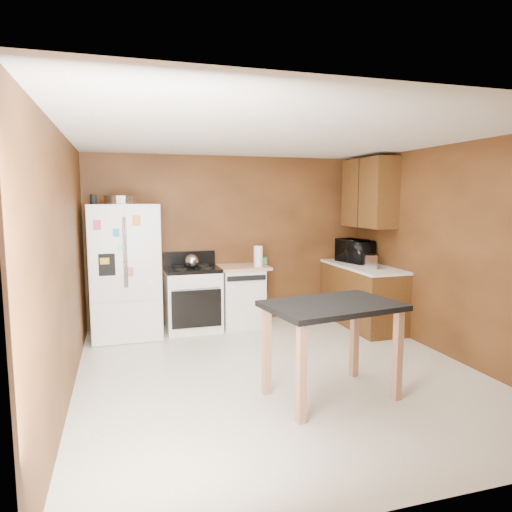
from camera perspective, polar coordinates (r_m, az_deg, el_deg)
name	(u,v)px	position (r m, az deg, el deg)	size (l,w,h in m)	color
floor	(280,373)	(5.09, 3.00, -14.42)	(4.50, 4.50, 0.00)	beige
ceiling	(281,136)	(4.77, 3.20, 14.74)	(4.50, 4.50, 0.00)	white
wall_back	(231,240)	(6.92, -3.17, 2.04)	(4.20, 4.20, 0.00)	brown
wall_front	(412,308)	(2.79, 18.89, -6.16)	(4.20, 4.20, 0.00)	brown
wall_left	(64,267)	(4.53, -22.84, -1.29)	(4.50, 4.50, 0.00)	brown
wall_right	(449,252)	(5.82, 22.98, 0.48)	(4.50, 4.50, 0.00)	brown
roasting_pan	(121,200)	(6.35, -16.54, 6.75)	(0.44, 0.44, 0.11)	silver
pen_cup	(93,199)	(6.19, -19.67, 6.70)	(0.08, 0.08, 0.13)	black
kettle	(192,261)	(6.47, -8.03, -0.65)	(0.19, 0.19, 0.19)	silver
paper_towel	(258,256)	(6.59, 0.28, -0.05)	(0.13, 0.13, 0.30)	white
green_canister	(264,261)	(6.86, 1.02, -0.59)	(0.09, 0.09, 0.10)	#43AF5B
toaster	(370,261)	(6.59, 14.06, -0.64)	(0.16, 0.27, 0.19)	silver
microwave	(355,252)	(7.14, 12.24, 0.50)	(0.58, 0.39, 0.32)	black
refrigerator	(126,271)	(6.39, -15.98, -1.83)	(0.90, 0.80, 1.80)	white
gas_range	(193,298)	(6.60, -7.90, -5.20)	(0.76, 0.68, 1.10)	white
dishwasher	(241,295)	(6.77, -1.87, -4.91)	(0.78, 0.63, 0.89)	white
right_cabinets	(364,264)	(6.92, 13.36, -1.00)	(0.63, 1.58, 2.45)	brown
island	(332,318)	(4.35, 9.46, -7.65)	(1.32, 0.98, 0.91)	black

